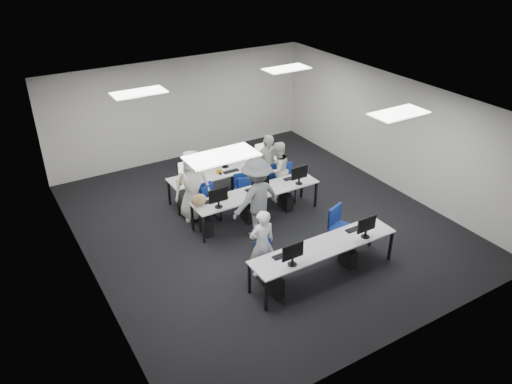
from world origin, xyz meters
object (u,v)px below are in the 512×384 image
chair_3 (244,197)px  photographer (257,198)px  chair_5 (202,205)px  chair_7 (273,182)px  chair_0 (267,267)px  chair_6 (244,195)px  chair_1 (341,236)px  student_1 (278,170)px  student_2 (193,186)px  desk_front (324,248)px  student_3 (267,165)px  chair_2 (209,209)px  chair_4 (285,189)px  student_0 (262,244)px  desk_mid (257,193)px

chair_3 → photographer: 1.48m
chair_5 → chair_7: 2.12m
chair_0 → chair_5: size_ratio=0.94×
chair_6 → chair_0: bearing=-92.1°
chair_1 → student_1: 2.78m
chair_6 → chair_7: size_ratio=0.92×
chair_0 → chair_1: 1.96m
chair_0 → student_2: size_ratio=0.47×
desk_front → chair_6: size_ratio=3.81×
chair_6 → student_3: bearing=31.2°
chair_3 → chair_5: chair_5 is taller
desk_front → chair_5: 3.59m
chair_6 → student_2: bearing=-163.0°
student_2 → chair_6: bearing=17.0°
chair_2 → photographer: photographer is taller
chair_0 → chair_7: (2.08, 3.00, 0.03)m
chair_1 → photographer: (-1.30, 1.43, 0.64)m
student_1 → chair_1: bearing=74.6°
chair_5 → chair_6: (1.14, -0.06, -0.01)m
chair_1 → chair_2: (-1.95, 2.59, -0.03)m
desk_front → chair_1: size_ratio=3.24×
chair_1 → chair_4: chair_1 is taller
student_3 → chair_0: bearing=-129.0°
student_2 → photographer: photographer is taller
chair_5 → student_1: (2.11, -0.10, 0.47)m
chair_4 → chair_2: bearing=-162.9°
desk_front → student_1: (1.06, 3.31, 0.07)m
chair_2 → student_1: student_1 is taller
chair_5 → student_0: (0.00, -2.76, 0.48)m
chair_0 → student_2: bearing=97.8°
chair_2 → student_0: 2.55m
chair_3 → photographer: (-0.38, -1.26, 0.68)m
chair_0 → chair_2: 2.65m
desk_mid → chair_2: bearing=151.2°
student_3 → student_1: bearing=-56.9°
desk_mid → student_2: bearing=148.1°
chair_0 → chair_2: (0.01, 2.65, 0.02)m
student_2 → student_3: student_2 is taller
desk_front → chair_3: size_ratio=3.74×
student_1 → photographer: bearing=29.8°
chair_3 → student_1: student_1 is taller
chair_7 → student_1: size_ratio=0.61×
desk_front → chair_6: (0.08, 3.35, -0.42)m
desk_front → student_3: student_3 is taller
student_2 → chair_0: bearing=-65.6°
chair_0 → student_1: 3.52m
chair_2 → chair_5: (-0.04, 0.25, -0.01)m
desk_front → chair_4: size_ratio=3.39×
chair_2 → student_2: 0.70m
chair_2 → student_2: bearing=134.0°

